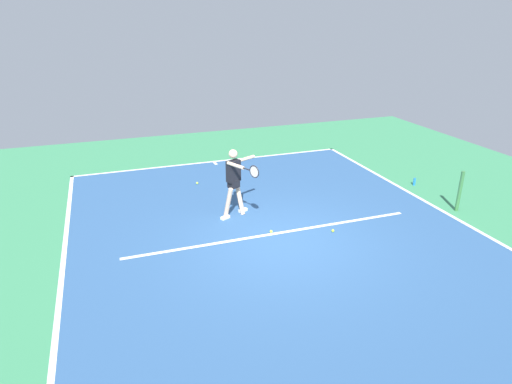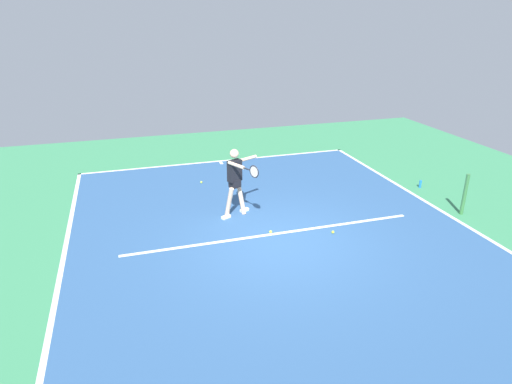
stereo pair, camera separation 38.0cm
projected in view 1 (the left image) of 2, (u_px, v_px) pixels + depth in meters
ground_plane at (280, 241)px, 9.86m from camera, size 20.25×20.25×0.00m
court_surface at (280, 240)px, 9.86m from camera, size 9.18×12.14×0.00m
court_line_baseline_near at (214, 161)px, 15.13m from camera, size 9.18×0.10×0.01m
court_line_sideline_left at (445, 212)px, 11.26m from camera, size 0.10×12.14×0.01m
court_line_sideline_right at (62, 278)px, 8.47m from camera, size 0.10×12.14×0.01m
court_line_service at (275, 234)px, 10.17m from camera, size 6.89×0.10×0.01m
court_line_centre_mark at (215, 163)px, 14.96m from camera, size 0.10×0.30×0.01m
net_post at (460, 191)px, 11.17m from camera, size 0.09×0.09×1.07m
tennis_player at (235, 179)px, 10.72m from camera, size 1.05×1.35×1.73m
tennis_ball_far_corner at (271, 231)px, 10.21m from camera, size 0.07×0.07×0.07m
tennis_ball_by_baseline at (333, 231)px, 10.24m from camera, size 0.07×0.07×0.07m
tennis_ball_centre_court at (197, 183)px, 13.12m from camera, size 0.07×0.07×0.07m
water_bottle at (414, 182)px, 13.01m from camera, size 0.07×0.07×0.22m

